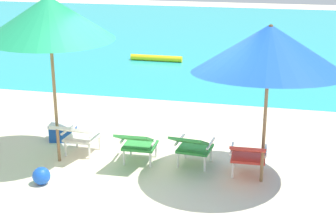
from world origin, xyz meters
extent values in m
plane|color=beige|center=(0.00, 4.00, 0.00)|extent=(40.00, 40.00, 0.00)
cube|color=#28B2B7|center=(0.00, 12.52, 0.00)|extent=(40.00, 18.00, 0.01)
cylinder|color=yellow|center=(-1.98, 7.41, 0.10)|extent=(1.60, 0.18, 0.18)
cube|color=silver|center=(-1.43, 0.21, 0.28)|extent=(0.55, 0.53, 0.04)
cube|color=silver|center=(-1.45, -0.16, 0.55)|extent=(0.55, 0.55, 0.27)
cylinder|color=white|center=(-1.64, 0.43, 0.13)|extent=(0.04, 0.04, 0.26)
cylinder|color=white|center=(-1.20, 0.40, 0.13)|extent=(0.04, 0.04, 0.26)
cylinder|color=white|center=(-1.66, 0.01, 0.13)|extent=(0.04, 0.04, 0.26)
cylinder|color=white|center=(-1.22, -0.02, 0.13)|extent=(0.04, 0.04, 0.26)
cube|color=white|center=(-1.69, 0.22, 0.40)|extent=(0.06, 0.50, 0.03)
cube|color=white|center=(-1.17, 0.19, 0.40)|extent=(0.06, 0.50, 0.03)
cube|color=#338E3D|center=(-0.37, 0.10, 0.28)|extent=(0.54, 0.52, 0.04)
cube|color=#338E3D|center=(-0.36, -0.27, 0.55)|extent=(0.54, 0.53, 0.27)
cylinder|color=white|center=(-0.60, 0.30, 0.13)|extent=(0.04, 0.04, 0.26)
cylinder|color=white|center=(-0.16, 0.32, 0.13)|extent=(0.04, 0.04, 0.26)
cylinder|color=white|center=(-0.59, -0.12, 0.13)|extent=(0.04, 0.04, 0.26)
cylinder|color=white|center=(-0.15, -0.10, 0.13)|extent=(0.04, 0.04, 0.26)
cube|color=white|center=(-0.63, 0.09, 0.40)|extent=(0.05, 0.50, 0.03)
cube|color=white|center=(-0.11, 0.11, 0.40)|extent=(0.05, 0.50, 0.03)
cube|color=#338E3D|center=(0.53, 0.17, 0.28)|extent=(0.56, 0.54, 0.04)
cube|color=#338E3D|center=(0.50, -0.19, 0.55)|extent=(0.56, 0.56, 0.27)
cylinder|color=white|center=(0.33, 0.40, 0.13)|extent=(0.04, 0.04, 0.26)
cylinder|color=white|center=(0.77, 0.36, 0.13)|extent=(0.04, 0.04, 0.26)
cylinder|color=white|center=(0.29, -0.01, 0.13)|extent=(0.04, 0.04, 0.26)
cylinder|color=white|center=(0.73, -0.05, 0.13)|extent=(0.04, 0.04, 0.26)
cube|color=white|center=(0.27, 0.20, 0.40)|extent=(0.07, 0.50, 0.03)
cube|color=white|center=(0.79, 0.15, 0.40)|extent=(0.07, 0.50, 0.03)
cube|color=red|center=(1.40, 0.03, 0.28)|extent=(0.54, 0.52, 0.04)
cube|color=red|center=(1.41, -0.34, 0.55)|extent=(0.54, 0.53, 0.27)
cylinder|color=white|center=(1.17, 0.23, 0.13)|extent=(0.04, 0.04, 0.26)
cylinder|color=white|center=(1.61, 0.25, 0.13)|extent=(0.04, 0.04, 0.26)
cylinder|color=white|center=(1.19, -0.19, 0.13)|extent=(0.04, 0.04, 0.26)
cylinder|color=white|center=(1.63, -0.17, 0.13)|extent=(0.04, 0.04, 0.26)
cube|color=white|center=(1.14, 0.02, 0.40)|extent=(0.05, 0.50, 0.03)
cube|color=white|center=(1.66, 0.04, 0.40)|extent=(0.05, 0.50, 0.03)
cylinder|color=olive|center=(-1.68, -0.20, 1.04)|extent=(0.05, 0.05, 2.08)
cone|color=#1E9E60|center=(-1.68, -0.20, 2.37)|extent=(2.84, 2.84, 0.71)
cylinder|color=olive|center=(1.62, -0.21, 0.87)|extent=(0.05, 0.05, 1.73)
cone|color=blue|center=(1.62, -0.21, 2.04)|extent=(2.60, 2.63, 0.83)
sphere|color=#4C3823|center=(1.62, -0.21, 2.35)|extent=(0.07, 0.07, 0.07)
sphere|color=blue|center=(-1.58, -1.05, 0.13)|extent=(0.27, 0.27, 0.27)
cube|color=#194CA5|center=(-2.01, 0.68, 0.13)|extent=(0.49, 0.37, 0.26)
cube|color=white|center=(-2.01, 0.68, 0.29)|extent=(0.52, 0.39, 0.06)
camera|label=1|loc=(1.84, -7.33, 3.44)|focal=54.31mm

